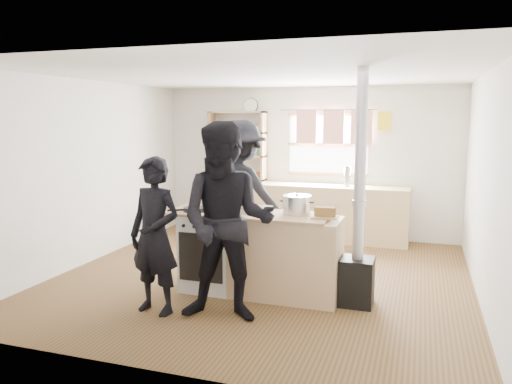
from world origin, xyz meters
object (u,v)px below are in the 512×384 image
person_near_left (155,236)px  flue_heater (358,246)px  thermos (347,177)px  cooking_island (260,254)px  person_near_right (227,223)px  stockpot_counter (297,205)px  bread_board (325,213)px  person_far (240,194)px  stockpot_stove (220,202)px  skillet_greens (195,209)px  roast_tray (256,209)px

person_near_left → flue_heater: bearing=33.2°
thermos → person_near_left: 3.90m
thermos → cooking_island: (-0.57, -2.77, -0.59)m
person_near_left → person_near_right: bearing=13.7°
thermos → stockpot_counter: 2.68m
stockpot_counter → flue_heater: (0.69, -0.10, -0.39)m
person_near_left → bread_board: bearing=37.1°
cooking_island → person_far: 1.23m
stockpot_stove → flue_heater: 1.67m
flue_heater → person_near_left: bearing=-156.4°
flue_heater → person_far: 1.96m
stockpot_stove → person_near_right: size_ratio=0.12×
skillet_greens → flue_heater: bearing=3.5°
roast_tray → person_far: bearing=119.5°
skillet_greens → thermos: bearing=65.4°
cooking_island → flue_heater: flue_heater is taller
person_near_right → person_far: 1.82m
skillet_greens → roast_tray: size_ratio=1.07×
stockpot_counter → bread_board: 0.37m
cooking_island → stockpot_stove: size_ratio=8.30×
skillet_greens → person_far: 1.08m
stockpot_stove → flue_heater: (1.63, -0.14, -0.37)m
person_near_right → stockpot_stove: bearing=106.6°
roast_tray → cooking_island: bearing=-19.9°
thermos → stockpot_counter: (-0.18, -2.67, -0.02)m
roast_tray → bread_board: bearing=-3.3°
thermos → person_near_left: (-1.42, -3.62, -0.25)m
stockpot_counter → bread_board: size_ratio=1.11×
thermos → skillet_greens: bearing=-114.6°
roast_tray → person_near_right: bearing=-91.7°
bread_board → person_far: (-1.32, 0.98, -0.00)m
person_near_right → skillet_greens: bearing=124.7°
stockpot_stove → bread_board: 1.29m
stockpot_counter → skillet_greens: bearing=-169.5°
skillet_greens → bread_board: bearing=3.5°
skillet_greens → person_near_right: size_ratio=0.18×
roast_tray → flue_heater: 1.19m
roast_tray → stockpot_counter: 0.46m
stockpot_counter → bread_board: stockpot_counter is taller
thermos → skillet_greens: thermos is taller
stockpot_stove → person_near_right: bearing=-63.7°
flue_heater → skillet_greens: bearing=-176.5°
person_near_left → person_far: (0.26, 1.80, 0.18)m
person_far → person_near_right: bearing=116.3°
stockpot_counter → flue_heater: bearing=-8.2°
cooking_island → person_far: person_far is taller
cooking_island → roast_tray: bearing=160.1°
flue_heater → person_far: (-1.67, 0.96, 0.33)m
person_far → stockpot_counter: bearing=149.1°
skillet_greens → flue_heater: size_ratio=0.14×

